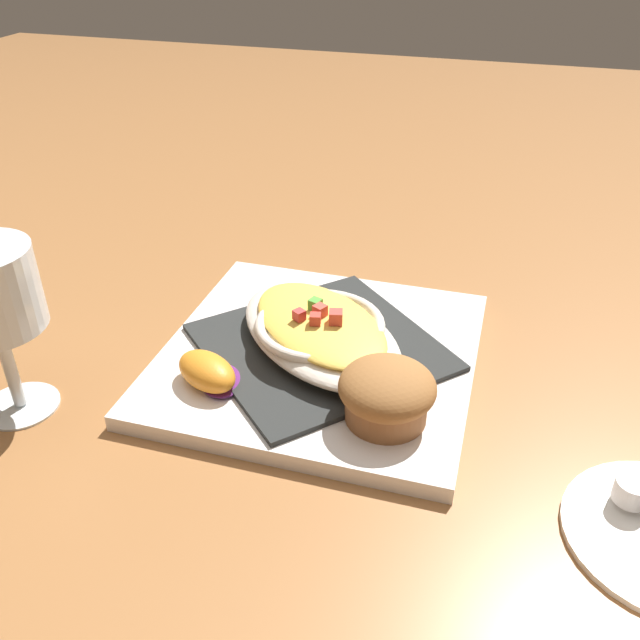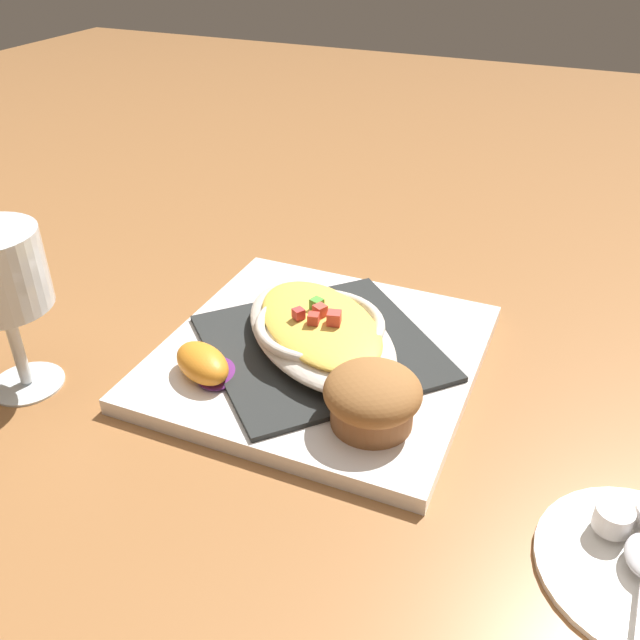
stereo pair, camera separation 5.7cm
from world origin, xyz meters
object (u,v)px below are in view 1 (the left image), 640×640
(square_plate, at_px, (320,356))
(gratin_dish, at_px, (320,329))
(creamer_cup_2, at_px, (632,491))
(muffin, at_px, (387,393))
(orange_garnish, at_px, (209,373))

(square_plate, bearing_deg, gratin_dish, 26.43)
(creamer_cup_2, bearing_deg, muffin, -99.30)
(orange_garnish, bearing_deg, creamer_cup_2, 84.93)
(gratin_dish, relative_size, creamer_cup_2, 8.74)
(muffin, height_order, orange_garnish, muffin)
(orange_garnish, height_order, creamer_cup_2, orange_garnish)
(gratin_dish, relative_size, orange_garnish, 2.96)
(gratin_dish, height_order, muffin, same)
(gratin_dish, height_order, creamer_cup_2, gratin_dish)
(gratin_dish, relative_size, muffin, 2.87)
(square_plate, height_order, gratin_dish, gratin_dish)
(muffin, bearing_deg, creamer_cup_2, 80.70)
(square_plate, height_order, muffin, muffin)
(muffin, distance_m, orange_garnish, 0.14)
(creamer_cup_2, bearing_deg, gratin_dish, -112.26)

